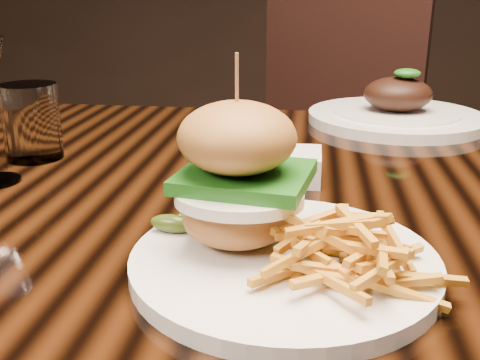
# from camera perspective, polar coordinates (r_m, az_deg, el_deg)

# --- Properties ---
(dining_table) EXTENTS (1.60, 0.90, 0.75)m
(dining_table) POSITION_cam_1_polar(r_m,az_deg,el_deg) (0.72, 6.45, -6.56)
(dining_table) COLOR black
(dining_table) RESTS_ON ground
(burger_plate) EXTENTS (0.27, 0.27, 0.18)m
(burger_plate) POSITION_cam_1_polar(r_m,az_deg,el_deg) (0.48, 3.52, -3.97)
(burger_plate) COLOR silver
(burger_plate) RESTS_ON dining_table
(ramekin) EXTENTS (0.10, 0.10, 0.04)m
(ramekin) POSITION_cam_1_polar(r_m,az_deg,el_deg) (0.71, 5.06, 1.48)
(ramekin) COLOR silver
(ramekin) RESTS_ON dining_table
(water_tumbler) EXTENTS (0.08, 0.08, 0.11)m
(water_tumbler) POSITION_cam_1_polar(r_m,az_deg,el_deg) (0.84, -20.41, 5.56)
(water_tumbler) COLOR white
(water_tumbler) RESTS_ON dining_table
(far_dish) EXTENTS (0.31, 0.31, 0.10)m
(far_dish) POSITION_cam_1_polar(r_m,az_deg,el_deg) (1.05, 15.58, 6.63)
(far_dish) COLOR silver
(far_dish) RESTS_ON dining_table
(chair_far) EXTENTS (0.59, 0.59, 0.95)m
(chair_far) POSITION_cam_1_polar(r_m,az_deg,el_deg) (1.60, 8.76, 2.78)
(chair_far) COLOR black
(chair_far) RESTS_ON ground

